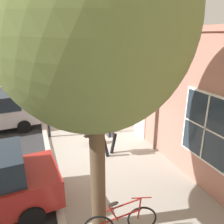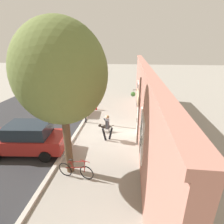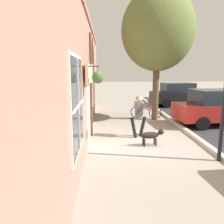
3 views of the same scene
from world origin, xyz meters
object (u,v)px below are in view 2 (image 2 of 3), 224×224
object	(u,v)px
pedestrian_walking	(107,125)
leaning_bicycle	(76,170)
street_tree_by_curb	(61,76)
parked_car_mid_block	(27,138)
dog_on_leash	(105,127)
street_lamp	(84,87)
parked_car_nearest_curb	(63,104)
fire_hydrant	(96,106)

from	to	relation	value
pedestrian_walking	leaning_bicycle	xyz separation A→B (m)	(0.98, 3.52, -0.64)
street_tree_by_curb	parked_car_mid_block	bearing A→B (deg)	-24.58
dog_on_leash	street_lamp	size ratio (longest dim) A/B	0.26
dog_on_leash	parked_car_nearest_curb	world-z (taller)	parked_car_nearest_curb
leaning_bicycle	parked_car_mid_block	bearing A→B (deg)	-27.25
dog_on_leash	parked_car_nearest_curb	size ratio (longest dim) A/B	0.25
pedestrian_walking	parked_car_mid_block	xyz separation A→B (m)	(4.24, 1.85, -0.14)
parked_car_mid_block	fire_hydrant	size ratio (longest dim) A/B	5.76
dog_on_leash	parked_car_mid_block	size ratio (longest dim) A/B	0.25
street_tree_by_curb	street_lamp	distance (m)	5.95
street_lamp	parked_car_mid_block	bearing A→B (deg)	63.07
leaning_bicycle	fire_hydrant	world-z (taller)	leaning_bicycle
pedestrian_walking	fire_hydrant	xyz separation A→B (m)	(1.80, -5.36, -0.63)
street_tree_by_curb	leaning_bicycle	world-z (taller)	street_tree_by_curb
parked_car_mid_block	parked_car_nearest_curb	bearing A→B (deg)	-87.83
street_tree_by_curb	dog_on_leash	bearing A→B (deg)	-103.98
parked_car_nearest_curb	street_lamp	size ratio (longest dim) A/B	1.05
street_tree_by_curb	fire_hydrant	world-z (taller)	street_tree_by_curb
parked_car_nearest_curb	dog_on_leash	bearing A→B (deg)	143.36
leaning_bicycle	street_lamp	size ratio (longest dim) A/B	0.41
dog_on_leash	street_tree_by_curb	world-z (taller)	street_tree_by_curb
fire_hydrant	parked_car_nearest_curb	bearing A→B (deg)	24.44
parked_car_nearest_curb	street_lamp	world-z (taller)	street_lamp
pedestrian_walking	parked_car_nearest_curb	bearing A→B (deg)	-42.86
dog_on_leash	leaning_bicycle	size ratio (longest dim) A/B	0.65
street_tree_by_curb	parked_car_nearest_curb	size ratio (longest dim) A/B	1.52
pedestrian_walking	fire_hydrant	distance (m)	5.69
pedestrian_walking	street_tree_by_curb	xyz separation A→B (m)	(1.36, 3.16, 3.58)
parked_car_nearest_curb	street_lamp	xyz separation A→B (m)	(-2.42, 1.67, 1.93)
leaning_bicycle	parked_car_nearest_curb	world-z (taller)	parked_car_nearest_curb
leaning_bicycle	parked_car_nearest_curb	bearing A→B (deg)	-65.57
street_tree_by_curb	fire_hydrant	bearing A→B (deg)	-87.04
fire_hydrant	street_lamp	bearing A→B (deg)	85.16
street_tree_by_curb	fire_hydrant	distance (m)	9.51
pedestrian_walking	parked_car_mid_block	world-z (taller)	parked_car_mid_block
parked_car_nearest_curb	street_tree_by_curb	bearing A→B (deg)	113.02
pedestrian_walking	street_lamp	xyz separation A→B (m)	(2.05, -2.47, 1.79)
leaning_bicycle	parked_car_mid_block	size ratio (longest dim) A/B	0.39
leaning_bicycle	pedestrian_walking	bearing A→B (deg)	-105.60
fire_hydrant	leaning_bicycle	bearing A→B (deg)	95.27
pedestrian_walking	parked_car_mid_block	size ratio (longest dim) A/B	0.38
pedestrian_walking	leaning_bicycle	world-z (taller)	pedestrian_walking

